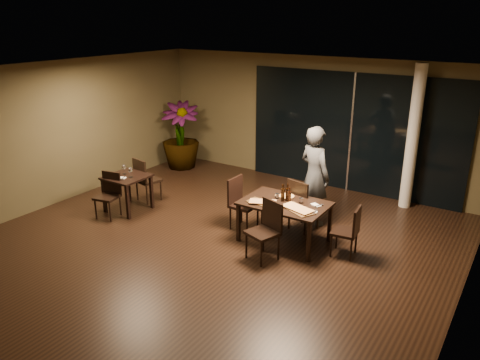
% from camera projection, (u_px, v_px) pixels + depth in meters
% --- Properties ---
extents(ground, '(8.00, 8.00, 0.00)m').
position_uv_depth(ground, '(213.00, 244.00, 8.36)').
color(ground, black).
rests_on(ground, ground).
extents(wall_back, '(8.00, 0.10, 3.00)m').
position_uv_depth(wall_back, '(313.00, 121.00, 11.06)').
color(wall_back, '#473E25').
rests_on(wall_back, ground).
extents(wall_left, '(0.10, 8.00, 3.00)m').
position_uv_depth(wall_left, '(58.00, 133.00, 9.94)').
color(wall_left, '#473E25').
rests_on(wall_left, ground).
extents(wall_right, '(0.10, 8.00, 3.00)m').
position_uv_depth(wall_right, '(475.00, 218.00, 5.78)').
color(wall_right, '#473E25').
rests_on(wall_right, ground).
extents(ceiling, '(8.00, 8.00, 0.04)m').
position_uv_depth(ceiling, '(209.00, 72.00, 7.35)').
color(ceiling, silver).
rests_on(ceiling, wall_back).
extents(window_panel, '(5.00, 0.06, 2.70)m').
position_uv_depth(window_panel, '(352.00, 133.00, 10.52)').
color(window_panel, black).
rests_on(window_panel, ground).
extents(column, '(0.24, 0.24, 3.00)m').
position_uv_depth(column, '(413.00, 138.00, 9.51)').
color(column, silver).
rests_on(column, ground).
extents(main_table, '(1.50, 1.00, 0.75)m').
position_uv_depth(main_table, '(285.00, 206.00, 8.26)').
color(main_table, black).
rests_on(main_table, ground).
extents(side_table, '(0.80, 0.80, 0.75)m').
position_uv_depth(side_table, '(127.00, 182.00, 9.63)').
color(side_table, black).
rests_on(side_table, ground).
extents(chair_main_far, '(0.56, 0.56, 1.01)m').
position_uv_depth(chair_main_far, '(301.00, 202.00, 8.72)').
color(chair_main_far, black).
rests_on(chair_main_far, ground).
extents(chair_main_near, '(0.58, 0.58, 1.00)m').
position_uv_depth(chair_main_near, '(267.00, 227.00, 7.73)').
color(chair_main_near, black).
rests_on(chair_main_near, ground).
extents(chair_main_left, '(0.47, 0.47, 0.99)m').
position_uv_depth(chair_main_left, '(240.00, 200.00, 8.85)').
color(chair_main_left, black).
rests_on(chair_main_left, ground).
extents(chair_main_right, '(0.45, 0.45, 0.89)m').
position_uv_depth(chair_main_right, '(350.00, 229.00, 7.80)').
color(chair_main_right, black).
rests_on(chair_main_right, ground).
extents(chair_side_far, '(0.53, 0.53, 0.97)m').
position_uv_depth(chair_side_far, '(145.00, 178.00, 10.10)').
color(chair_side_far, black).
rests_on(chair_side_far, ground).
extents(chair_side_near, '(0.50, 0.50, 0.91)m').
position_uv_depth(chair_side_near, '(109.00, 192.00, 9.38)').
color(chair_side_near, black).
rests_on(chair_side_near, ground).
extents(diner, '(0.77, 0.65, 1.94)m').
position_uv_depth(diner, '(314.00, 176.00, 8.92)').
color(diner, '#323438').
rests_on(diner, ground).
extents(potted_plant, '(1.33, 1.33, 1.74)m').
position_uv_depth(potted_plant, '(180.00, 136.00, 12.27)').
color(potted_plant, '#25531B').
rests_on(potted_plant, ground).
extents(pizza_board_left, '(0.57, 0.32, 0.01)m').
position_uv_depth(pizza_board_left, '(263.00, 203.00, 8.20)').
color(pizza_board_left, '#442E16').
rests_on(pizza_board_left, main_table).
extents(pizza_board_right, '(0.69, 0.55, 0.01)m').
position_uv_depth(pizza_board_right, '(298.00, 209.00, 7.92)').
color(pizza_board_right, '#492F17').
rests_on(pizza_board_right, main_table).
extents(oblong_pizza_left, '(0.50, 0.38, 0.02)m').
position_uv_depth(oblong_pizza_left, '(263.00, 202.00, 8.19)').
color(oblong_pizza_left, maroon).
rests_on(oblong_pizza_left, pizza_board_left).
extents(oblong_pizza_right, '(0.58, 0.39, 0.02)m').
position_uv_depth(oblong_pizza_right, '(298.00, 209.00, 7.91)').
color(oblong_pizza_right, maroon).
rests_on(oblong_pizza_right, pizza_board_right).
extents(round_pizza, '(0.27, 0.27, 0.01)m').
position_uv_depth(round_pizza, '(287.00, 196.00, 8.49)').
color(round_pizza, '#C64316').
rests_on(round_pizza, main_table).
extents(bottle_a, '(0.07, 0.07, 0.31)m').
position_uv_depth(bottle_a, '(283.00, 193.00, 8.24)').
color(bottle_a, black).
rests_on(bottle_a, main_table).
extents(bottle_b, '(0.06, 0.06, 0.28)m').
position_uv_depth(bottle_b, '(289.00, 195.00, 8.18)').
color(bottle_b, black).
rests_on(bottle_b, main_table).
extents(bottle_c, '(0.07, 0.07, 0.31)m').
position_uv_depth(bottle_c, '(287.00, 192.00, 8.26)').
color(bottle_c, black).
rests_on(bottle_c, main_table).
extents(tumbler_left, '(0.08, 0.08, 0.09)m').
position_uv_depth(tumbler_left, '(277.00, 196.00, 8.41)').
color(tumbler_left, white).
rests_on(tumbler_left, main_table).
extents(tumbler_right, '(0.08, 0.08, 0.09)m').
position_uv_depth(tumbler_right, '(301.00, 200.00, 8.20)').
color(tumbler_right, white).
rests_on(tumbler_right, main_table).
extents(napkin_near, '(0.19, 0.12, 0.01)m').
position_uv_depth(napkin_near, '(312.00, 212.00, 7.83)').
color(napkin_near, white).
rests_on(napkin_near, main_table).
extents(napkin_far, '(0.21, 0.16, 0.01)m').
position_uv_depth(napkin_far, '(316.00, 205.00, 8.10)').
color(napkin_far, white).
rests_on(napkin_far, main_table).
extents(wine_glass_a, '(0.09, 0.09, 0.19)m').
position_uv_depth(wine_glass_a, '(124.00, 170.00, 9.66)').
color(wine_glass_a, white).
rests_on(wine_glass_a, side_table).
extents(wine_glass_b, '(0.09, 0.09, 0.20)m').
position_uv_depth(wine_glass_b, '(131.00, 173.00, 9.47)').
color(wine_glass_b, white).
rests_on(wine_glass_b, side_table).
extents(side_napkin, '(0.21, 0.16, 0.01)m').
position_uv_depth(side_napkin, '(121.00, 178.00, 9.45)').
color(side_napkin, white).
rests_on(side_napkin, side_table).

